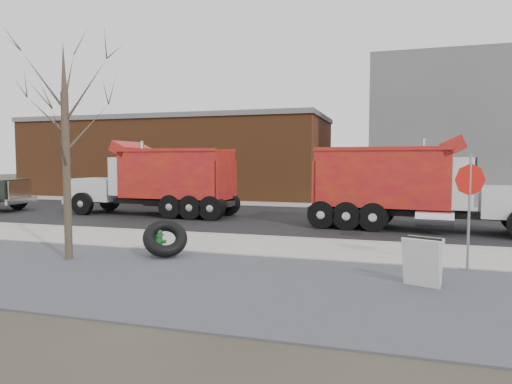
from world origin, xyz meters
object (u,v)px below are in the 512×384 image
(truck_tire, at_px, (165,238))
(stop_sign, at_px, (470,191))
(sandwich_board, at_px, (422,262))
(fire_hydrant, at_px, (158,243))
(dump_truck_red_a, at_px, (411,184))
(dump_truck_red_b, at_px, (159,178))

(truck_tire, height_order, stop_sign, stop_sign)
(stop_sign, height_order, sandwich_board, stop_sign)
(sandwich_board, bearing_deg, fire_hydrant, -170.18)
(fire_hydrant, relative_size, stop_sign, 0.29)
(fire_hydrant, height_order, dump_truck_red_a, dump_truck_red_a)
(dump_truck_red_a, bearing_deg, fire_hydrant, -128.35)
(truck_tire, distance_m, dump_truck_red_b, 8.80)
(truck_tire, bearing_deg, fire_hydrant, 157.78)
(fire_hydrant, distance_m, stop_sign, 7.34)
(truck_tire, xyz_separation_m, dump_truck_red_a, (5.98, 6.38, 1.12))
(dump_truck_red_a, distance_m, dump_truck_red_b, 10.36)
(truck_tire, height_order, sandwich_board, truck_tire)
(sandwich_board, xyz_separation_m, dump_truck_red_a, (0.05, 7.44, 1.10))
(fire_hydrant, height_order, stop_sign, stop_sign)
(stop_sign, relative_size, dump_truck_red_b, 0.34)
(stop_sign, relative_size, sandwich_board, 2.68)
(truck_tire, distance_m, sandwich_board, 6.02)
(fire_hydrant, bearing_deg, stop_sign, 4.22)
(stop_sign, height_order, dump_truck_red_b, dump_truck_red_b)
(fire_hydrant, relative_size, truck_tire, 0.50)
(fire_hydrant, bearing_deg, truck_tire, -21.53)
(sandwich_board, bearing_deg, stop_sign, 78.12)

